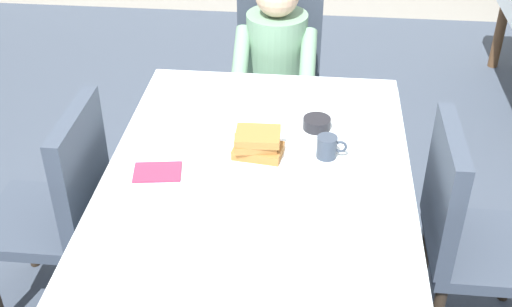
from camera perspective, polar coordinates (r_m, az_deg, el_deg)
The scene contains 14 objects.
dining_table_main at distance 2.44m, azimuth 0.20°, elevation -3.04°, with size 1.12×1.52×0.74m.
chair_diner at distance 3.50m, azimuth 1.88°, elevation 6.91°, with size 0.44×0.45×0.93m.
diner_person at distance 3.30m, azimuth 1.72°, elevation 7.83°, with size 0.40×0.43×1.12m.
chair_right_side at distance 2.57m, azimuth 17.63°, elevation -6.09°, with size 0.45×0.44×0.93m.
chair_left_side at distance 2.68m, azimuth -16.45°, elevation -3.98°, with size 0.45×0.44×0.93m.
plate_breakfast at distance 2.45m, azimuth -0.12°, elevation -0.09°, with size 0.28×0.28×0.02m, color white.
breakfast_stack at distance 2.41m, azimuth 0.11°, elevation 0.83°, with size 0.19×0.15×0.09m.
cup_coffee at distance 2.44m, azimuth 6.21°, elevation 0.57°, with size 0.11×0.08×0.08m.
bowl_butter at distance 2.62m, azimuth 5.29°, elevation 2.62°, with size 0.11×0.11×0.04m, color black.
syrup_pitcher at distance 2.61m, azimuth -4.09°, elevation 3.01°, with size 0.08×0.08×0.07m.
fork_left_of_plate at distance 2.46m, azimuth -4.58°, elevation -0.20°, with size 0.18×0.01×0.01m, color silver.
knife_right_of_plate at distance 2.43m, azimuth 4.30°, elevation -0.71°, with size 0.20×0.01×0.01m, color silver.
spoon_near_edge at distance 2.18m, azimuth -0.55°, elevation -5.23°, with size 0.15×0.01×0.01m, color silver.
napkin_folded at distance 2.39m, azimuth -8.54°, elevation -1.60°, with size 0.17×0.12×0.01m, color #8C2D4C.
Camera 1 is at (0.19, -1.94, 2.12)m, focal length 46.15 mm.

